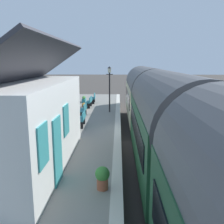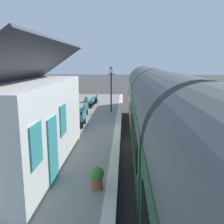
# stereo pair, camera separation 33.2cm
# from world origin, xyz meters

# --- Properties ---
(ground_plane) EXTENTS (160.00, 160.00, 0.00)m
(ground_plane) POSITION_xyz_m (0.00, 0.00, 0.00)
(ground_plane) COLOR #423D38
(platform) EXTENTS (32.00, 5.59, 0.94)m
(platform) POSITION_xyz_m (0.00, 3.79, 0.47)
(platform) COLOR gray
(platform) RESTS_ON ground
(platform_edge_coping) EXTENTS (32.00, 0.36, 0.02)m
(platform_edge_coping) POSITION_xyz_m (0.00, 1.18, 0.95)
(platform_edge_coping) COLOR beige
(platform_edge_coping) RESTS_ON platform
(rail_near) EXTENTS (52.00, 0.08, 0.14)m
(rail_near) POSITION_xyz_m (0.00, -1.62, 0.07)
(rail_near) COLOR gray
(rail_near) RESTS_ON ground
(rail_far) EXTENTS (52.00, 0.08, 0.14)m
(rail_far) POSITION_xyz_m (0.00, -0.18, 0.07)
(rail_far) COLOR gray
(rail_far) RESTS_ON ground
(train) EXTENTS (26.84, 2.73, 4.32)m
(train) POSITION_xyz_m (-3.15, -0.90, 2.22)
(train) COLOR black
(train) RESTS_ON ground
(station_building) EXTENTS (7.52, 4.03, 5.47)m
(station_building) POSITION_xyz_m (-4.47, 4.93, 2.60)
(station_building) COLOR white
(station_building) RESTS_ON platform
(bench_by_lamp) EXTENTS (1.42, 0.50, 0.88)m
(bench_by_lamp) POSITION_xyz_m (9.78, 3.46, 1.42)
(bench_by_lamp) COLOR #26727F
(bench_by_lamp) RESTS_ON platform
(bench_platform_end) EXTENTS (1.40, 0.43, 0.88)m
(bench_platform_end) POSITION_xyz_m (3.98, 3.56, 1.42)
(bench_platform_end) COLOR #26727F
(bench_platform_end) RESTS_ON platform
(bench_mid_platform) EXTENTS (1.41, 0.47, 0.88)m
(bench_mid_platform) POSITION_xyz_m (1.25, 3.28, 1.42)
(bench_mid_platform) COLOR #26727F
(bench_mid_platform) RESTS_ON platform
(bench_near_building) EXTENTS (1.41, 0.47, 0.88)m
(bench_near_building) POSITION_xyz_m (7.53, 3.57, 1.42)
(bench_near_building) COLOR #26727F
(bench_near_building) RESTS_ON platform
(planter_edge_far) EXTENTS (0.41, 0.41, 0.79)m
(planter_edge_far) POSITION_xyz_m (6.78, 5.15, 1.33)
(planter_edge_far) COLOR gray
(planter_edge_far) RESTS_ON platform
(planter_bench_right) EXTENTS (0.43, 0.43, 0.73)m
(planter_bench_right) POSITION_xyz_m (-6.13, 1.61, 1.33)
(planter_bench_right) COLOR #9E5138
(planter_bench_right) RESTS_ON platform
(planter_corner_building) EXTENTS (0.91, 0.32, 0.58)m
(planter_corner_building) POSITION_xyz_m (10.24, 4.40, 1.22)
(planter_corner_building) COLOR teal
(planter_corner_building) RESTS_ON platform
(planter_under_sign) EXTENTS (0.91, 0.32, 0.62)m
(planter_under_sign) POSITION_xyz_m (6.05, 3.85, 1.24)
(planter_under_sign) COLOR gray
(planter_under_sign) RESTS_ON platform
(lamp_post_platform) EXTENTS (0.32, 0.50, 3.42)m
(lamp_post_platform) POSITION_xyz_m (5.56, 1.81, 3.35)
(lamp_post_platform) COLOR black
(lamp_post_platform) RESTS_ON platform
(tree_far_left) EXTENTS (3.76, 4.10, 6.90)m
(tree_far_left) POSITION_xyz_m (7.93, 8.67, 5.11)
(tree_far_left) COLOR #4C3828
(tree_far_left) RESTS_ON ground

